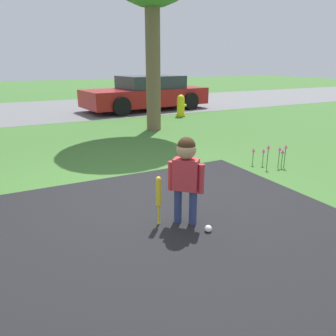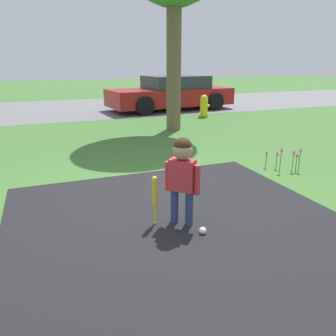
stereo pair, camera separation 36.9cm
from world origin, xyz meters
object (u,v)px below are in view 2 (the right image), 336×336
child (182,169)px  sports_ball (203,231)px  parked_car (171,94)px  baseball_bat (155,193)px  fire_hydrant (204,106)px

child → sports_ball: child is taller
child → sports_ball: 0.65m
parked_car → sports_ball: bearing=64.4°
baseball_bat → fire_hydrant: fire_hydrant is taller
sports_ball → fire_hydrant: size_ratio=0.11×
child → fire_hydrant: 7.21m
baseball_bat → sports_ball: (0.37, -0.37, -0.31)m
child → sports_ball: bearing=-23.9°
baseball_bat → sports_ball: bearing=-45.0°
baseball_bat → fire_hydrant: bearing=58.8°
baseball_bat → parked_car: bearing=67.1°
child → fire_hydrant: (3.49, 6.30, -0.28)m
sports_ball → fire_hydrant: bearing=62.8°
baseball_bat → child: bearing=-19.4°
child → baseball_bat: (-0.27, 0.09, -0.26)m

